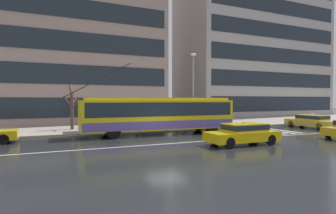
% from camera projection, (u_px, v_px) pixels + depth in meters
% --- Properties ---
extents(ground_plane, '(160.00, 160.00, 0.00)m').
position_uv_depth(ground_plane, '(166.00, 141.00, 17.79)').
color(ground_plane, '#222628').
extents(sidewalk_slab, '(80.00, 10.00, 0.14)m').
position_uv_depth(sidewalk_slab, '(127.00, 126.00, 26.91)').
color(sidewalk_slab, gray).
rests_on(sidewalk_slab, ground_plane).
extents(crosswalk_stripe_edge_near, '(0.44, 4.40, 0.01)m').
position_uv_depth(crosswalk_stripe_edge_near, '(249.00, 132.00, 22.35)').
color(crosswalk_stripe_edge_near, beige).
rests_on(crosswalk_stripe_edge_near, ground_plane).
extents(crosswalk_stripe_inner_a, '(0.44, 4.40, 0.01)m').
position_uv_depth(crosswalk_stripe_inner_a, '(258.00, 132.00, 22.71)').
color(crosswalk_stripe_inner_a, beige).
rests_on(crosswalk_stripe_inner_a, ground_plane).
extents(crosswalk_stripe_center, '(0.44, 4.40, 0.01)m').
position_uv_depth(crosswalk_stripe_center, '(266.00, 131.00, 23.07)').
color(crosswalk_stripe_center, beige).
rests_on(crosswalk_stripe_center, ground_plane).
extents(crosswalk_stripe_inner_b, '(0.44, 4.40, 0.01)m').
position_uv_depth(crosswalk_stripe_inner_b, '(274.00, 131.00, 23.42)').
color(crosswalk_stripe_inner_b, beige).
rests_on(crosswalk_stripe_inner_b, ground_plane).
extents(crosswalk_stripe_edge_far, '(0.44, 4.40, 0.01)m').
position_uv_depth(crosswalk_stripe_edge_far, '(282.00, 130.00, 23.78)').
color(crosswalk_stripe_edge_far, beige).
rests_on(crosswalk_stripe_edge_far, ground_plane).
extents(lane_centre_line, '(72.00, 0.14, 0.01)m').
position_uv_depth(lane_centre_line, '(174.00, 143.00, 16.69)').
color(lane_centre_line, silver).
rests_on(lane_centre_line, ground_plane).
extents(trolleybus, '(12.98, 2.84, 5.36)m').
position_uv_depth(trolleybus, '(159.00, 114.00, 21.16)').
color(trolleybus, yellow).
rests_on(trolleybus, ground_plane).
extents(taxi_cross_traffic, '(1.77, 4.69, 1.39)m').
position_uv_depth(taxi_cross_traffic, '(311.00, 121.00, 25.71)').
color(taxi_cross_traffic, yellow).
rests_on(taxi_cross_traffic, ground_plane).
extents(taxi_oncoming_near, '(4.46, 1.80, 1.39)m').
position_uv_depth(taxi_oncoming_near, '(243.00, 133.00, 16.22)').
color(taxi_oncoming_near, yellow).
rests_on(taxi_oncoming_near, ground_plane).
extents(bus_shelter, '(4.18, 1.81, 2.66)m').
position_uv_depth(bus_shelter, '(114.00, 106.00, 22.83)').
color(bus_shelter, gray).
rests_on(bus_shelter, sidewalk_slab).
extents(pedestrian_at_shelter, '(1.61, 1.61, 1.95)m').
position_uv_depth(pedestrian_at_shelter, '(178.00, 110.00, 24.35)').
color(pedestrian_at_shelter, '#5D5253').
rests_on(pedestrian_at_shelter, sidewalk_slab).
extents(pedestrian_approaching_curb, '(1.45, 1.45, 2.02)m').
position_uv_depth(pedestrian_approaching_curb, '(185.00, 109.00, 26.59)').
color(pedestrian_approaching_curb, '#2C2F51').
rests_on(pedestrian_approaching_curb, sidewalk_slab).
extents(pedestrian_walking_past, '(1.56, 1.56, 1.96)m').
position_uv_depth(pedestrian_walking_past, '(122.00, 110.00, 24.59)').
color(pedestrian_walking_past, black).
rests_on(pedestrian_walking_past, sidewalk_slab).
extents(street_lamp, '(0.60, 0.32, 6.85)m').
position_uv_depth(street_lamp, '(193.00, 84.00, 25.19)').
color(street_lamp, gray).
rests_on(street_lamp, sidewalk_slab).
extents(street_tree_bare, '(1.24, 1.79, 3.79)m').
position_uv_depth(street_tree_bare, '(72.00, 108.00, 23.26)').
color(street_tree_bare, brown).
rests_on(street_tree_bare, sidewalk_slab).
extents(office_tower_corner_left, '(18.57, 16.03, 24.49)m').
position_uv_depth(office_tower_corner_left, '(81.00, 28.00, 35.90)').
color(office_tower_corner_left, '#A58F87').
rests_on(office_tower_corner_left, ground_plane).
extents(office_tower_corner_right, '(26.05, 11.71, 30.65)m').
position_uv_depth(office_tower_corner_right, '(253.00, 27.00, 47.28)').
color(office_tower_corner_right, '#B5B1AD').
rests_on(office_tower_corner_right, ground_plane).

